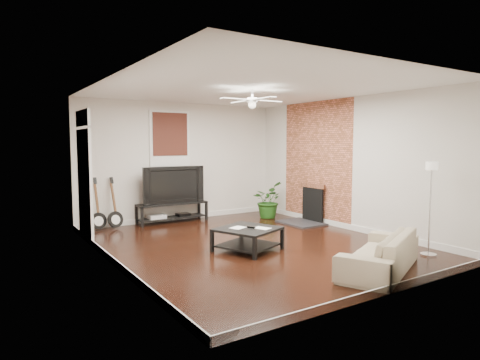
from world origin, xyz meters
name	(u,v)px	position (x,y,z in m)	size (l,w,h in m)	color
room	(252,168)	(0.00, 0.00, 1.40)	(5.01, 6.01, 2.81)	black
brick_accent	(316,162)	(2.49, 1.00, 1.40)	(0.02, 2.20, 2.80)	brown
fireplace	(306,203)	(2.20, 1.00, 0.46)	(0.80, 1.10, 0.92)	black
window_back	(170,139)	(-0.30, 2.97, 1.95)	(1.00, 0.06, 1.30)	#38150F
door_left	(85,175)	(-2.46, 1.90, 1.25)	(0.08, 1.00, 2.50)	white
tv_stand	(172,212)	(-0.35, 2.78, 0.23)	(1.65, 0.44, 0.46)	black
tv	(172,184)	(-0.35, 2.80, 0.88)	(1.48, 0.19, 0.85)	black
coffee_table	(248,239)	(-0.30, -0.30, 0.19)	(0.93, 0.93, 0.39)	black
sofa	(380,252)	(0.67, -2.28, 0.28)	(1.89, 0.74, 0.55)	tan
floor_lamp	(430,209)	(2.02, -2.18, 0.77)	(0.25, 0.25, 1.55)	silver
potted_plant	(267,200)	(1.86, 2.05, 0.44)	(0.79, 0.68, 0.88)	#1F5217
guitar_left	(98,204)	(-2.05, 2.75, 0.57)	(0.35, 0.25, 1.14)	black
guitar_right	(115,203)	(-1.70, 2.72, 0.57)	(0.35, 0.25, 1.14)	black
ceiling_fan	(252,100)	(0.00, 0.00, 2.60)	(1.24, 1.24, 0.32)	white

